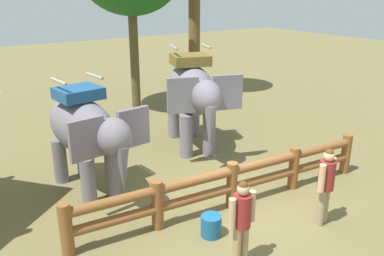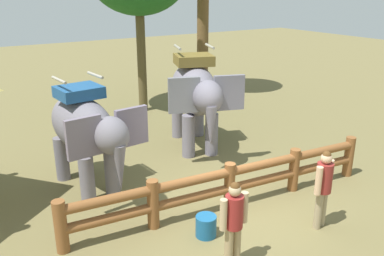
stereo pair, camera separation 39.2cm
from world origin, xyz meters
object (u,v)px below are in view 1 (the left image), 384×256
object	(u,v)px
feed_bucket	(211,226)
elephant_center	(192,93)
log_fence	(232,181)
elephant_near_left	(86,131)
tourist_man_in_blue	(326,181)
tourist_woman_in_black	(242,218)

from	to	relation	value
feed_bucket	elephant_center	bearing A→B (deg)	60.25
log_fence	elephant_near_left	distance (m)	3.49
elephant_near_left	log_fence	bearing A→B (deg)	-46.13
log_fence	elephant_near_left	world-z (taller)	elephant_near_left
log_fence	tourist_man_in_blue	xyz separation A→B (m)	(1.10, -1.60, 0.35)
elephant_near_left	feed_bucket	bearing A→B (deg)	-67.43
log_fence	feed_bucket	bearing A→B (deg)	-148.12
elephant_near_left	elephant_center	distance (m)	3.71
elephant_center	feed_bucket	distance (m)	4.87
tourist_woman_in_black	tourist_man_in_blue	world-z (taller)	tourist_man_in_blue
elephant_near_left	elephant_center	size ratio (longest dim) A/B	0.89
elephant_near_left	tourist_woman_in_black	size ratio (longest dim) A/B	2.00
tourist_woman_in_black	tourist_man_in_blue	size ratio (longest dim) A/B	0.98
elephant_near_left	tourist_man_in_blue	size ratio (longest dim) A/B	1.95
log_fence	tourist_woman_in_black	size ratio (longest dim) A/B	4.56
elephant_near_left	feed_bucket	size ratio (longest dim) A/B	7.50
tourist_man_in_blue	feed_bucket	xyz separation A→B (m)	(-2.15, 0.94, -0.74)
tourist_woman_in_black	feed_bucket	distance (m)	1.23
log_fence	elephant_center	world-z (taller)	elephant_center
elephant_near_left	tourist_man_in_blue	distance (m)	5.32
elephant_center	log_fence	bearing A→B (deg)	-110.32
log_fence	feed_bucket	world-z (taller)	log_fence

